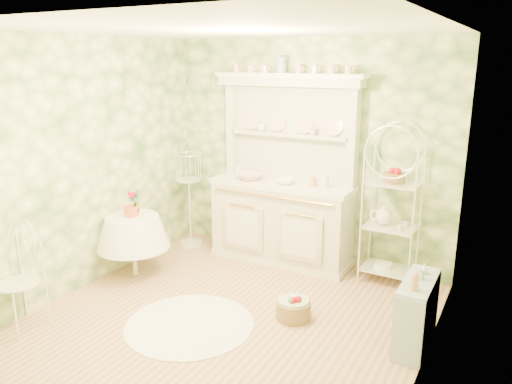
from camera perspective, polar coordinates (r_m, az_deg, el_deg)
The scene contains 22 objects.
floor at distance 5.07m, azimuth -2.81°, elevation -13.98°, with size 3.60×3.60×0.00m, color tan.
ceiling at distance 4.44m, azimuth -3.28°, elevation 18.16°, with size 3.60×3.60×0.00m, color white.
wall_left at distance 5.70m, azimuth -18.61°, elevation 3.06°, with size 3.60×3.60×0.00m, color #EEEEAE.
wall_right at distance 3.96m, azimuth 19.74°, elevation -2.12°, with size 3.60×3.60×0.00m, color #EEEEAE.
wall_back at distance 6.14m, azimuth 5.88°, elevation 4.57°, with size 3.60×3.60×0.00m, color #EEEEAE.
wall_front at distance 3.25m, azimuth -20.06°, elevation -5.83°, with size 3.60×3.60×0.00m, color #EEEEAE.
kitchen_dresser at distance 6.01m, azimuth 3.02°, elevation 2.41°, with size 1.87×0.61×2.29m, color silver.
bakers_rack at distance 5.67m, azimuth 15.21°, elevation -1.99°, with size 0.53×0.38×1.69m, color white.
side_shelf at distance 4.70m, azimuth 17.85°, elevation -13.24°, with size 0.25×0.67×0.57m, color #9DADBF.
round_table at distance 6.00m, azimuth -13.76°, elevation -6.40°, with size 0.56×0.56×0.61m, color white.
cafe_chair at distance 5.17m, azimuth -25.61°, elevation -9.55°, with size 0.40×0.40×0.87m, color white.
birdcage_stand at distance 6.69m, azimuth -7.61°, elevation -0.60°, with size 0.32×0.32×1.34m, color white.
floor_basket at distance 4.99m, azimuth 4.29°, elevation -13.17°, with size 0.31×0.31×0.20m, color olive.
lace_rug at distance 4.95m, azimuth -7.61°, elevation -14.77°, with size 1.23×1.23×0.01m, color white.
bowl_floral at distance 6.15m, azimuth -0.73°, elevation 1.50°, with size 0.33×0.33×0.08m, color white.
bowl_white at distance 5.95m, azimuth 3.31°, elevation 1.01°, with size 0.23×0.23×0.07m, color white.
cup_left at distance 6.23m, azimuth 0.60°, elevation 7.23°, with size 0.11×0.11×0.09m, color white.
cup_right at distance 5.94m, azimuth 6.50°, elevation 6.75°, with size 0.09×0.09×0.09m, color white.
potted_geranium at distance 5.83m, azimuth -13.69°, elevation -1.41°, with size 0.16×0.11×0.30m, color #3F7238.
bottle_amber at distance 4.35m, azimuth 17.73°, elevation -9.81°, with size 0.07×0.07×0.17m, color #B17642.
bottle_blue at distance 4.58m, azimuth 18.31°, elevation -8.98°, with size 0.05×0.05×0.11m, color #819EBA.
bottle_glass at distance 4.70m, azimuth 18.62°, elevation -8.43°, with size 0.07×0.07×0.09m, color silver.
Camera 1 is at (2.34, -3.76, 2.46)m, focal length 35.00 mm.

